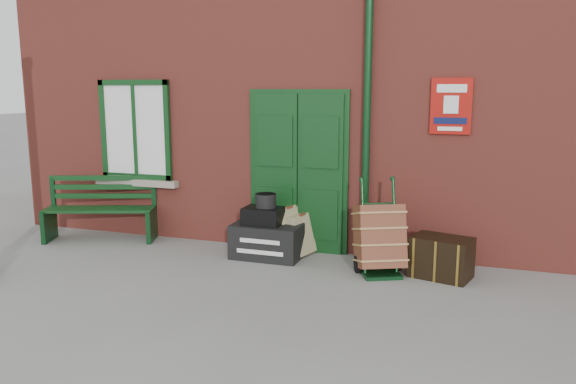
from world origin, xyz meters
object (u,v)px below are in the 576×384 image
at_px(porter_trolley, 379,238).
at_px(dark_trunk, 441,257).
at_px(houdini_trunk, 267,241).
at_px(bench, 101,207).

relative_size(porter_trolley, dark_trunk, 1.68).
relative_size(houdini_trunk, porter_trolley, 0.80).
bearing_deg(porter_trolley, bench, 151.71).
relative_size(houdini_trunk, dark_trunk, 1.34).
bearing_deg(porter_trolley, dark_trunk, -18.76).
bearing_deg(dark_trunk, houdini_trunk, -166.31).
distance_m(houdini_trunk, dark_trunk, 2.30).
bearing_deg(houdini_trunk, porter_trolley, -5.39).
xyz_separation_m(bench, porter_trolley, (4.27, -0.26, -0.05)).
distance_m(bench, porter_trolley, 4.28).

